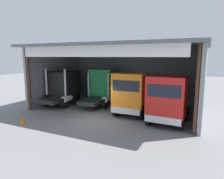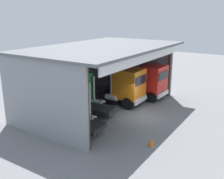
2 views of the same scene
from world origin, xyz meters
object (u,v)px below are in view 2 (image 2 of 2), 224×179
at_px(truck_black_center_left_bay, 68,109).
at_px(tool_cart, 76,97).
at_px(truck_orange_center_bay, 127,86).
at_px(truck_red_center_right_bay, 151,82).
at_px(oil_drum, 71,98).
at_px(truck_green_yard_outside, 78,93).
at_px(traffic_cone, 151,142).

relative_size(truck_black_center_left_bay, tool_cart, 4.52).
distance_m(truck_black_center_left_bay, truck_orange_center_bay, 7.42).
height_order(truck_red_center_right_bay, tool_cart, truck_red_center_right_bay).
relative_size(truck_black_center_left_bay, truck_orange_center_bay, 1.06).
xyz_separation_m(truck_orange_center_bay, truck_red_center_right_bay, (3.00, -1.00, -0.06)).
bearing_deg(oil_drum, truck_green_yard_outside, -126.85).
xyz_separation_m(truck_black_center_left_bay, truck_green_yard_outside, (3.37, 1.91, 0.06)).
height_order(truck_red_center_right_bay, traffic_cone, truck_red_center_right_bay).
relative_size(tool_cart, traffic_cone, 1.79).
xyz_separation_m(truck_green_yard_outside, truck_red_center_right_bay, (7.02, -3.64, -0.02)).
bearing_deg(traffic_cone, truck_orange_center_bay, 40.97).
distance_m(truck_green_yard_outside, truck_orange_center_bay, 4.81).
distance_m(truck_orange_center_bay, truck_red_center_right_bay, 3.16).
bearing_deg(truck_green_yard_outside, tool_cart, 39.93).
relative_size(truck_red_center_right_bay, tool_cart, 4.69).
distance_m(truck_black_center_left_bay, traffic_cone, 6.38).
relative_size(truck_orange_center_bay, traffic_cone, 7.63).
bearing_deg(truck_red_center_right_bay, truck_green_yard_outside, -25.48).
bearing_deg(tool_cart, traffic_cone, -113.07).
bearing_deg(truck_orange_center_bay, truck_red_center_right_bay, 161.22).
bearing_deg(tool_cart, truck_orange_center_bay, -67.98).
bearing_deg(traffic_cone, oil_drum, 69.26).
distance_m(tool_cart, traffic_cone, 10.91).
relative_size(truck_orange_center_bay, tool_cart, 4.27).
distance_m(oil_drum, tool_cart, 0.48).
height_order(truck_orange_center_bay, oil_drum, truck_orange_center_bay).
bearing_deg(truck_red_center_right_bay, tool_cart, -47.32).
bearing_deg(traffic_cone, truck_green_yard_outside, 74.94).
relative_size(truck_green_yard_outside, traffic_cone, 9.57).
relative_size(truck_green_yard_outside, tool_cart, 5.36).
xyz_separation_m(truck_green_yard_outside, truck_orange_center_bay, (4.02, -2.64, 0.03)).
xyz_separation_m(truck_black_center_left_bay, traffic_cone, (1.22, -6.09, -1.47)).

